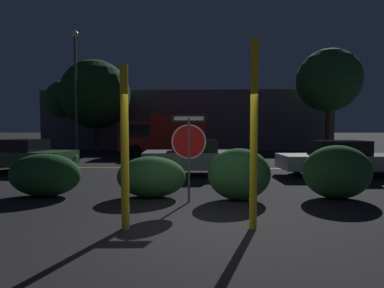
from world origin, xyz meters
name	(u,v)px	position (x,y,z in m)	size (l,w,h in m)	color
ground_plane	(192,230)	(0.00, 0.00, 0.00)	(260.00, 260.00, 0.00)	black
road_center_stripe	(200,168)	(0.00, 8.63, 0.00)	(34.11, 0.12, 0.01)	gold
stop_sign	(189,141)	(-0.17, 2.08, 1.56)	(0.90, 0.07, 2.24)	#4C4C51
yellow_pole_left	(125,148)	(-1.25, 0.02, 1.52)	(0.15, 0.15, 3.04)	yellow
yellow_pole_right	(254,135)	(1.14, 0.11, 1.75)	(0.14, 0.14, 3.51)	yellow
hedge_bush_0	(45,175)	(-4.18, 2.58, 0.59)	(1.99, 1.08, 1.19)	#1E4C23
hedge_bush_1	(151,177)	(-1.22, 2.59, 0.56)	(1.89, 1.06, 1.12)	#2D6633
hedge_bush_2	(239,174)	(1.13, 2.37, 0.68)	(1.64, 0.98, 1.36)	#2D6633
hedge_bush_3	(337,172)	(3.76, 2.64, 0.72)	(1.80, 1.16, 1.43)	#285B2D
passing_car_1	(25,156)	(-7.46, 7.03, 0.71)	(4.14, 2.15, 1.41)	#335B38
passing_car_2	(197,157)	(-0.08, 6.63, 0.72)	(4.49, 2.27, 1.42)	#9E9EA3
passing_car_3	(341,158)	(5.59, 6.51, 0.70)	(4.97, 1.99, 1.41)	#9E9EA3
delivery_truck	(162,134)	(-2.65, 14.75, 1.52)	(5.77, 2.71, 2.80)	maroon
street_lamp	(76,78)	(-8.37, 14.28, 5.25)	(0.45, 0.45, 8.35)	#4C4C51
tree_0	(328,80)	(9.32, 17.18, 5.41)	(4.57, 4.57, 7.71)	#422D1E
tree_1	(96,95)	(-8.32, 17.77, 4.53)	(5.34, 5.34, 7.20)	#422D1E
tree_2	(65,101)	(-12.23, 20.91, 4.36)	(3.48, 3.48, 6.12)	#422D1E
building_backdrop	(186,121)	(-1.52, 22.18, 2.59)	(25.20, 4.16, 5.17)	#4C4C56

